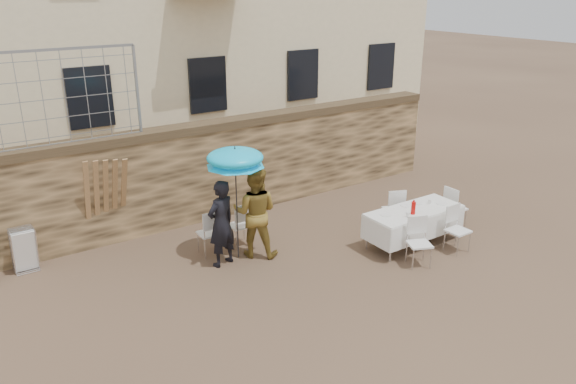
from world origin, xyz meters
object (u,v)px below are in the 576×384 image
table_chair_front_right (458,230)px  table_chair_back (393,208)px  banquet_table (414,211)px  soda_bottle (413,208)px  table_chair_side (455,207)px  couple_chair_right (240,224)px  umbrella (235,161)px  woman_dress (255,212)px  table_chair_front_left (420,243)px  man_suit (221,223)px  chair_stack_right (23,247)px  couple_chair_left (209,232)px

table_chair_front_right → table_chair_back: (-0.30, 1.55, 0.00)m
banquet_table → table_chair_back: table_chair_back is taller
soda_bottle → table_chair_side: bearing=8.9°
couple_chair_right → umbrella: bearing=57.3°
woman_dress → table_chair_front_right: size_ratio=1.92×
couple_chair_right → table_chair_front_left: (2.42, -2.70, 0.00)m
table_chair_front_left → table_chair_front_right: (1.10, 0.00, 0.00)m
man_suit → chair_stack_right: man_suit is taller
couple_chair_left → chair_stack_right: (-3.22, 1.38, -0.02)m
umbrella → couple_chair_left: umbrella is taller
man_suit → banquet_table: (3.72, -1.40, -0.13)m
table_chair_side → table_chair_front_left: bearing=112.8°
man_suit → table_chair_side: bearing=149.7°
woman_dress → table_chair_front_right: (3.47, -2.15, -0.44)m
couple_chair_left → table_chair_side: size_ratio=1.00×
table_chair_front_left → table_chair_side: bearing=46.6°
man_suit → table_chair_front_left: bearing=129.4°
banquet_table → chair_stack_right: 7.70m
couple_chair_right → soda_bottle: (2.82, -2.10, 0.43)m
couple_chair_right → chair_stack_right: size_ratio=1.04×
umbrella → table_chair_front_right: bearing=-30.4°
soda_bottle → table_chair_front_left: bearing=-123.7°
table_chair_back → table_chair_front_right: bearing=123.7°
couple_chair_left → table_chair_front_right: (4.22, -2.70, 0.00)m
banquet_table → man_suit: bearing=159.4°
man_suit → soda_bottle: size_ratio=6.64×
couple_chair_left → table_chair_back: bearing=166.0°
table_chair_side → table_chair_back: bearing=59.6°
umbrella → table_chair_front_right: (3.82, -2.25, -1.53)m
banquet_table → chair_stack_right: bearing=154.4°
couple_chair_right → table_chair_front_left: bearing=132.9°
man_suit → table_chair_side: (5.12, -1.30, -0.38)m
man_suit → woman_dress: 0.75m
woman_dress → umbrella: size_ratio=0.87×
table_chair_front_left → couple_chair_left: bearing=162.8°
man_suit → woman_dress: size_ratio=0.94×
couple_chair_right → table_chair_front_left: same height
umbrella → woman_dress: bearing=-15.9°
soda_bottle → table_chair_side: 1.67m
couple_chair_left → table_chair_front_left: same height
umbrella → chair_stack_right: umbrella is taller
table_chair_front_left → chair_stack_right: bearing=170.9°
table_chair_front_right → table_chair_side: bearing=42.4°
man_suit → couple_chair_right: (0.70, 0.55, -0.38)m
couple_chair_right → table_chair_back: 3.42m
couple_chair_right → table_chair_front_right: (3.52, -2.70, 0.00)m
man_suit → couple_chair_left: size_ratio=1.80×
umbrella → table_chair_back: umbrella is taller
umbrella → couple_chair_right: size_ratio=2.21×
banquet_table → couple_chair_left: bearing=152.4°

